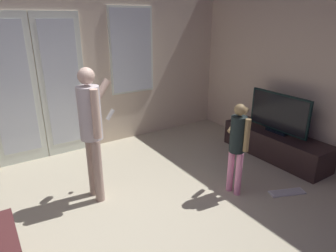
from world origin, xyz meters
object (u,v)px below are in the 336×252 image
Objects in this scene: person_adult at (92,124)px; tv_stand at (275,145)px; flat_screen_tv at (279,113)px; loose_keyboard at (287,192)px; person_child at (238,141)px.

tv_stand is at bearing -9.39° from person_adult.
person_adult reaches higher than flat_screen_tv.
loose_keyboard is (-0.69, -0.76, -0.68)m from flat_screen_tv.
person_adult is (-2.64, 0.44, 0.72)m from tv_stand.
person_child is (-1.22, -0.37, 0.48)m from tv_stand.
loose_keyboard is at bearing -36.15° from person_child.
tv_stand is 1.36m from person_child.
flat_screen_tv is 2.15× the size of loose_keyboard.
person_adult is (-2.64, 0.43, 0.22)m from flat_screen_tv.
flat_screen_tv is 0.64× the size of person_adult.
person_adult is 2.46m from loose_keyboard.
flat_screen_tv is 1.24m from loose_keyboard.
tv_stand reaches higher than loose_keyboard.
person_adult is 3.37× the size of loose_keyboard.
person_adult is at bearing 148.49° from loose_keyboard.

